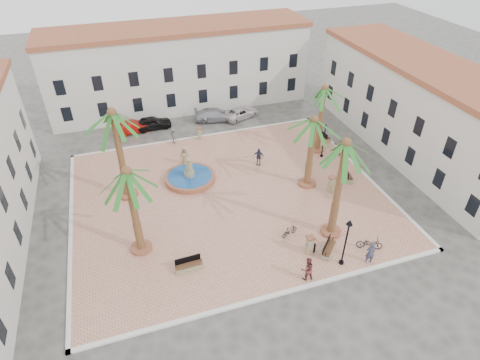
# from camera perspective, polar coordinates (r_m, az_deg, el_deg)

# --- Properties ---
(ground) EXTENTS (120.00, 120.00, 0.00)m
(ground) POSITION_cam_1_polar(r_m,az_deg,el_deg) (34.86, -1.56, -2.44)
(ground) COLOR #56544F
(ground) RESTS_ON ground
(plaza) EXTENTS (26.00, 22.00, 0.15)m
(plaza) POSITION_cam_1_polar(r_m,az_deg,el_deg) (34.82, -1.56, -2.34)
(plaza) COLOR tan
(plaza) RESTS_ON ground
(kerb_n) EXTENTS (26.30, 0.30, 0.16)m
(kerb_n) POSITION_cam_1_polar(r_m,az_deg,el_deg) (43.73, -5.79, 6.14)
(kerb_n) COLOR silver
(kerb_n) RESTS_ON ground
(kerb_s) EXTENTS (26.30, 0.30, 0.16)m
(kerb_s) POSITION_cam_1_polar(r_m,az_deg,el_deg) (27.45, 5.40, -15.89)
(kerb_s) COLOR silver
(kerb_s) RESTS_ON ground
(kerb_e) EXTENTS (0.30, 22.30, 0.16)m
(kerb_e) POSITION_cam_1_polar(r_m,az_deg,el_deg) (39.75, 16.67, 1.37)
(kerb_e) COLOR silver
(kerb_e) RESTS_ON ground
(kerb_w) EXTENTS (0.30, 22.30, 0.16)m
(kerb_w) POSITION_cam_1_polar(r_m,az_deg,el_deg) (34.38, -22.91, -6.32)
(kerb_w) COLOR silver
(kerb_w) RESTS_ON ground
(building_north) EXTENTS (30.40, 7.40, 9.50)m
(building_north) POSITION_cam_1_polar(r_m,az_deg,el_deg) (49.86, -8.62, 15.68)
(building_north) COLOR silver
(building_north) RESTS_ON ground
(building_east) EXTENTS (7.40, 26.40, 9.00)m
(building_east) POSITION_cam_1_polar(r_m,az_deg,el_deg) (43.09, 24.18, 9.26)
(building_east) COLOR silver
(building_east) RESTS_ON ground
(fountain) EXTENTS (4.59, 4.59, 2.37)m
(fountain) POSITION_cam_1_polar(r_m,az_deg,el_deg) (36.78, -7.15, 0.47)
(fountain) COLOR #A65C3E
(fountain) RESTS_ON plaza
(palm_nw) EXTENTS (5.34, 5.34, 8.29)m
(palm_nw) POSITION_cam_1_polar(r_m,az_deg,el_deg) (32.50, -17.51, 7.78)
(palm_nw) COLOR #A65C3E
(palm_nw) RESTS_ON plaza
(palm_sw) EXTENTS (5.04, 5.04, 7.30)m
(palm_sw) POSITION_cam_1_polar(r_m,az_deg,el_deg) (26.98, -15.62, -0.22)
(palm_sw) COLOR #A65C3E
(palm_sw) RESTS_ON plaza
(palm_s) EXTENTS (5.14, 5.14, 8.35)m
(palm_s) POSITION_cam_1_polar(r_m,az_deg,el_deg) (27.79, 14.65, 3.59)
(palm_s) COLOR #A65C3E
(palm_s) RESTS_ON plaza
(palm_e) EXTENTS (5.18, 5.18, 6.82)m
(palm_e) POSITION_cam_1_polar(r_m,az_deg,el_deg) (33.65, 10.40, 7.22)
(palm_e) COLOR #A65C3E
(palm_e) RESTS_ON plaza
(palm_ne) EXTENTS (4.70, 4.70, 7.02)m
(palm_ne) POSITION_cam_1_polar(r_m,az_deg,el_deg) (39.11, 11.82, 11.67)
(palm_ne) COLOR #A65C3E
(palm_ne) RESTS_ON plaza
(bench_s) EXTENTS (1.95, 0.67, 1.02)m
(bench_s) POSITION_cam_1_polar(r_m,az_deg,el_deg) (28.65, -7.28, -12.07)
(bench_s) COLOR gray
(bench_s) RESTS_ON plaza
(bench_se) EXTENTS (1.77, 1.75, 1.01)m
(bench_se) POSITION_cam_1_polar(r_m,az_deg,el_deg) (30.23, 12.47, -9.62)
(bench_se) COLOR gray
(bench_se) RESTS_ON plaza
(bench_e) EXTENTS (0.93, 1.96, 1.00)m
(bench_e) POSITION_cam_1_polar(r_m,az_deg,el_deg) (37.99, 14.95, 0.60)
(bench_e) COLOR gray
(bench_e) RESTS_ON plaza
(bench_ne) EXTENTS (0.86, 1.96, 1.00)m
(bench_ne) POSITION_cam_1_polar(r_m,az_deg,el_deg) (43.67, 11.78, 6.02)
(bench_ne) COLOR gray
(bench_ne) RESTS_ON plaza
(lamppost_s) EXTENTS (0.44, 0.44, 4.06)m
(lamppost_s) POSITION_cam_1_polar(r_m,az_deg,el_deg) (28.00, 15.00, -7.52)
(lamppost_s) COLOR black
(lamppost_s) RESTS_ON plaza
(lamppost_e) EXTENTS (0.39, 0.39, 3.62)m
(lamppost_e) POSITION_cam_1_polar(r_m,az_deg,el_deg) (39.59, 11.93, 6.33)
(lamppost_e) COLOR black
(lamppost_e) RESTS_ON plaza
(bollard_se) EXTENTS (0.58, 0.58, 1.57)m
(bollard_se) POSITION_cam_1_polar(r_m,az_deg,el_deg) (29.57, 9.87, -9.03)
(bollard_se) COLOR gray
(bollard_se) RESTS_ON plaza
(bollard_n) EXTENTS (0.51, 0.51, 1.36)m
(bollard_n) POSITION_cam_1_polar(r_m,az_deg,el_deg) (42.82, -5.81, 6.65)
(bollard_n) COLOR gray
(bollard_n) RESTS_ON plaza
(bollard_e) EXTENTS (0.65, 0.65, 1.55)m
(bollard_e) POSITION_cam_1_polar(r_m,az_deg,el_deg) (35.68, 12.87, -0.53)
(bollard_e) COLOR gray
(bollard_e) RESTS_ON plaza
(litter_bin) EXTENTS (0.34, 0.34, 0.67)m
(litter_bin) POSITION_cam_1_polar(r_m,az_deg,el_deg) (30.07, 10.37, -9.46)
(litter_bin) COLOR black
(litter_bin) RESTS_ON plaza
(cyclist_a) EXTENTS (0.76, 0.61, 1.80)m
(cyclist_a) POSITION_cam_1_polar(r_m,az_deg,el_deg) (29.89, 18.04, -9.80)
(cyclist_a) COLOR #343A53
(cyclist_a) RESTS_ON plaza
(bicycle_a) EXTENTS (2.00, 1.43, 1.00)m
(bicycle_a) POSITION_cam_1_polar(r_m,az_deg,el_deg) (31.16, 17.95, -8.56)
(bicycle_a) COLOR black
(bicycle_a) RESTS_ON plaza
(cyclist_b) EXTENTS (0.97, 0.78, 1.88)m
(cyclist_b) POSITION_cam_1_polar(r_m,az_deg,el_deg) (27.76, 9.54, -12.35)
(cyclist_b) COLOR maroon
(cyclist_b) RESTS_ON plaza
(bicycle_b) EXTENTS (1.57, 0.90, 0.91)m
(bicycle_b) POSITION_cam_1_polar(r_m,az_deg,el_deg) (30.93, 7.07, -7.20)
(bicycle_b) COLOR black
(bicycle_b) RESTS_ON plaza
(pedestrian_fountain_a) EXTENTS (0.96, 0.67, 1.88)m
(pedestrian_fountain_a) POSITION_cam_1_polar(r_m,az_deg,el_deg) (38.62, -7.93, 3.38)
(pedestrian_fountain_a) COLOR #9C815D
(pedestrian_fountain_a) RESTS_ON plaza
(pedestrian_fountain_b) EXTENTS (1.13, 0.93, 1.80)m
(pedestrian_fountain_b) POSITION_cam_1_polar(r_m,az_deg,el_deg) (38.29, 2.65, 3.34)
(pedestrian_fountain_b) COLOR #313650
(pedestrian_fountain_b) RESTS_ON plaza
(pedestrian_north) EXTENTS (0.84, 1.25, 1.80)m
(pedestrian_north) POSITION_cam_1_polar(r_m,az_deg,el_deg) (42.33, -9.42, 6.27)
(pedestrian_north) COLOR #505055
(pedestrian_north) RESTS_ON plaza
(pedestrian_east) EXTENTS (0.57, 1.52, 1.61)m
(pedestrian_east) POSITION_cam_1_polar(r_m,az_deg,el_deg) (41.12, 13.93, 4.55)
(pedestrian_east) COLOR #6F6758
(pedestrian_east) RESTS_ON plaza
(car_black) EXTENTS (4.28, 1.88, 1.43)m
(car_black) POSITION_cam_1_polar(r_m,az_deg,el_deg) (46.00, -12.38, 7.94)
(car_black) COLOR black
(car_black) RESTS_ON ground
(car_red) EXTENTS (4.15, 1.93, 1.32)m
(car_red) POSITION_cam_1_polar(r_m,az_deg,el_deg) (45.73, -14.90, 7.30)
(car_red) COLOR #A31008
(car_red) RESTS_ON ground
(car_silver) EXTENTS (5.15, 2.91, 1.41)m
(car_silver) POSITION_cam_1_polar(r_m,az_deg,el_deg) (46.85, -3.49, 9.25)
(car_silver) COLOR #A4A3AB
(car_silver) RESTS_ON ground
(car_white) EXTENTS (4.90, 3.51, 1.24)m
(car_white) POSITION_cam_1_polar(r_m,az_deg,el_deg) (47.42, 0.08, 9.55)
(car_white) COLOR silver
(car_white) RESTS_ON ground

